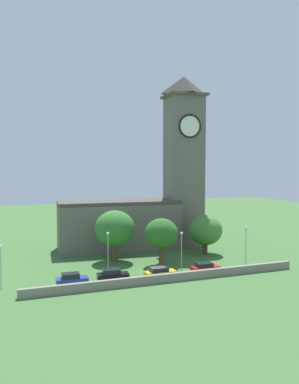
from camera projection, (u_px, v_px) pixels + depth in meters
The scene contains 14 objects.
ground_plane at pixel (128, 253), 78.40m from camera, with size 200.00×200.00×0.00m, color #3D6633.
church at pixel (148, 196), 83.38m from camera, with size 30.65×11.50×35.32m.
quay_barrier at pixel (170, 278), 59.67m from camera, with size 42.85×0.70×1.27m, color gray.
car_blue at pixel (72, 280), 57.64m from camera, with size 4.58×2.34×1.89m.
car_black at pixel (112, 275), 59.81m from camera, with size 4.88×2.78×1.91m.
car_yellow at pixel (160, 273), 61.51m from camera, with size 4.80×2.24×1.73m.
car_red at pixel (205, 268), 64.58m from camera, with size 4.61×2.11×1.63m.
streetlamp_west_end at pixel (1, 259), 56.06m from camera, with size 0.44×0.44×6.22m.
streetlamp_west_mid at pixel (108, 247), 61.78m from camera, with size 0.44×0.44×7.01m.
streetlamp_central at pixel (182, 244), 65.97m from camera, with size 0.44×0.44×6.32m.
streetlamp_east_mid at pixel (246, 239), 70.44m from camera, with size 0.44×0.44×6.46m.
tree_churchyard at pixel (115, 229), 71.89m from camera, with size 7.11×7.11×9.09m.
tree_by_tower at pixel (161, 234), 69.05m from camera, with size 5.74×5.74×8.07m.
tree_riverside_east at pixel (205, 230), 77.64m from camera, with size 6.41×6.41×7.53m.
Camera 1 is at (-23.57, -58.75, 17.60)m, focal length 37.96 mm.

